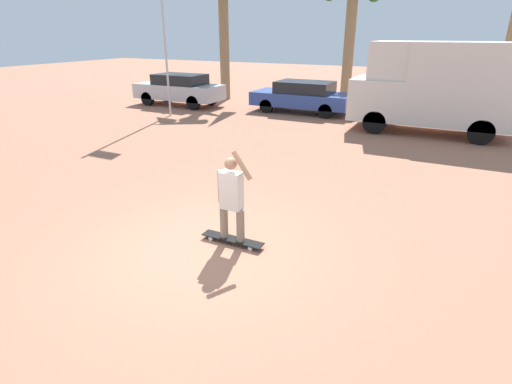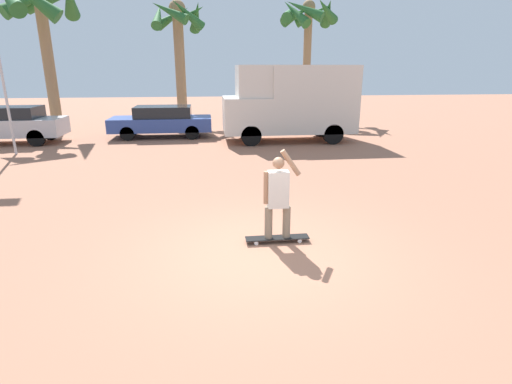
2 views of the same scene
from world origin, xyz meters
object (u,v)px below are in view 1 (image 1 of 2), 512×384
object	(u,v)px
person_skateboarder	(231,195)
flagpole	(164,13)
skateboard	(233,239)
parked_car_silver	(179,89)
parked_car_blue	(303,96)
camper_van	(438,85)

from	to	relation	value
person_skateboarder	flagpole	distance (m)	12.38
skateboard	parked_car_silver	distance (m)	14.56
parked_car_blue	flagpole	distance (m)	6.79
camper_van	flagpole	bearing A→B (deg)	-171.36
person_skateboarder	parked_car_blue	distance (m)	12.49
skateboard	person_skateboarder	distance (m)	0.83
person_skateboarder	camper_van	size ratio (longest dim) A/B	0.29
parked_car_silver	skateboard	bearing A→B (deg)	-49.90
skateboard	camper_van	size ratio (longest dim) A/B	0.21
parked_car_blue	parked_car_silver	world-z (taller)	parked_car_silver
parked_car_silver	person_skateboarder	bearing A→B (deg)	-49.90
camper_van	parked_car_blue	distance (m)	5.93
skateboard	camper_van	world-z (taller)	camper_van
skateboard	parked_car_silver	world-z (taller)	parked_car_silver
skateboard	parked_car_blue	size ratio (longest dim) A/B	0.26
camper_van	parked_car_blue	xyz separation A→B (m)	(-5.60, 1.68, -0.96)
person_skateboarder	flagpole	bearing A→B (deg)	132.55
camper_van	person_skateboarder	bearing A→B (deg)	-103.01
person_skateboarder	camper_van	world-z (taller)	camper_van
parked_car_blue	parked_car_silver	bearing A→B (deg)	-171.23
skateboard	flagpole	xyz separation A→B (m)	(-8.08, 8.80, 4.08)
person_skateboarder	camper_van	xyz separation A→B (m)	(2.40, 10.39, 0.79)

